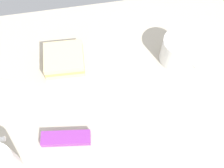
% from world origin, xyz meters
% --- Properties ---
extents(tabletop, '(0.90, 0.64, 0.02)m').
position_xyz_m(tabletop, '(0.00, 0.00, 0.01)').
color(tabletop, '#BCB29E').
rests_on(tabletop, ground).
extents(coffee_mug_black, '(0.11, 0.11, 0.09)m').
position_xyz_m(coffee_mug_black, '(-0.20, -0.07, 0.06)').
color(coffee_mug_black, white).
rests_on(coffee_mug_black, tabletop).
extents(sandwich_main, '(0.11, 0.10, 0.04)m').
position_xyz_m(sandwich_main, '(0.12, -0.11, 0.04)').
color(sandwich_main, beige).
rests_on(sandwich_main, tabletop).
extents(snack_bar, '(0.13, 0.05, 0.02)m').
position_xyz_m(snack_bar, '(0.14, 0.12, 0.03)').
color(snack_bar, purple).
rests_on(snack_bar, tabletop).
extents(paper_napkin, '(0.16, 0.16, 0.00)m').
position_xyz_m(paper_napkin, '(0.30, -0.01, 0.02)').
color(paper_napkin, white).
rests_on(paper_napkin, tabletop).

